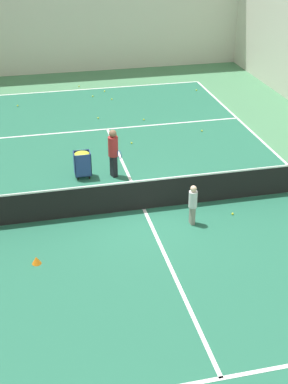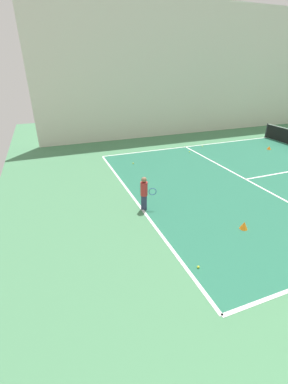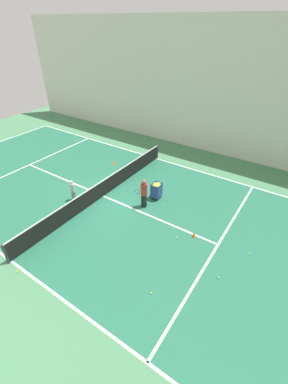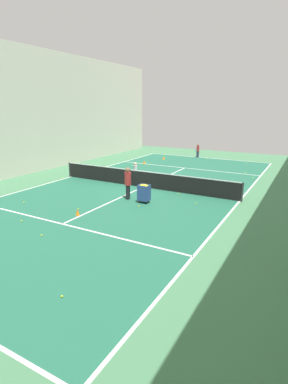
# 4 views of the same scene
# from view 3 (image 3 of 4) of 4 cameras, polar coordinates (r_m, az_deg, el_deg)

# --- Properties ---
(ground_plane) EXTENTS (35.39, 35.39, 0.00)m
(ground_plane) POSITION_cam_3_polar(r_m,az_deg,el_deg) (14.84, -8.99, -0.91)
(ground_plane) COLOR #477F56
(court_playing_area) EXTENTS (11.51, 24.77, 0.00)m
(court_playing_area) POSITION_cam_3_polar(r_m,az_deg,el_deg) (14.84, -9.00, -0.90)
(court_playing_area) COLOR #23664C
(court_playing_area) RESTS_ON ground
(line_sideline_left) EXTENTS (0.10, 24.77, 0.00)m
(line_sideline_left) POSITION_cam_3_polar(r_m,az_deg,el_deg) (18.79, 2.78, 7.43)
(line_sideline_left) COLOR white
(line_sideline_left) RESTS_ON ground
(line_sideline_right) EXTENTS (0.10, 24.77, 0.00)m
(line_sideline_right) POSITION_cam_3_polar(r_m,az_deg,el_deg) (12.39, -27.40, -13.50)
(line_sideline_right) COLOR white
(line_sideline_right) RESTS_ON ground
(line_service_near) EXTENTS (11.51, 0.10, 0.00)m
(line_service_near) POSITION_cam_3_polar(r_m,az_deg,el_deg) (19.61, -24.07, 5.56)
(line_service_near) COLOR white
(line_service_near) RESTS_ON ground
(line_service_far) EXTENTS (11.51, 0.10, 0.00)m
(line_service_far) POSITION_cam_3_polar(r_m,az_deg,el_deg) (12.19, 16.13, -11.17)
(line_service_far) COLOR white
(line_service_far) RESTS_ON ground
(line_centre_service) EXTENTS (0.10, 13.62, 0.00)m
(line_centre_service) POSITION_cam_3_polar(r_m,az_deg,el_deg) (14.84, -9.00, -0.89)
(line_centre_service) COLOR white
(line_centre_service) RESTS_ON ground
(hall_enclosure_left) EXTENTS (0.15, 31.69, 8.78)m
(hall_enclosure_left) POSITION_cam_3_polar(r_m,az_deg,el_deg) (20.20, 8.61, 22.20)
(hall_enclosure_left) COLOR silver
(hall_enclosure_left) RESTS_ON ground
(tennis_net) EXTENTS (11.81, 0.10, 1.02)m
(tennis_net) POSITION_cam_3_polar(r_m,az_deg,el_deg) (14.55, -9.18, 0.79)
(tennis_net) COLOR #2D2D33
(tennis_net) RESTS_ON ground
(coach_at_net) EXTENTS (0.43, 0.67, 1.70)m
(coach_at_net) POSITION_cam_3_polar(r_m,az_deg,el_deg) (13.31, -0.02, 0.14)
(coach_at_net) COLOR black
(coach_at_net) RESTS_ON ground
(child_midcourt) EXTENTS (0.27, 0.27, 1.25)m
(child_midcourt) POSITION_cam_3_polar(r_m,az_deg,el_deg) (14.50, -15.63, 0.63)
(child_midcourt) COLOR gray
(child_midcourt) RESTS_ON ground
(ball_cart) EXTENTS (0.56, 0.46, 0.96)m
(ball_cart) POSITION_cam_3_polar(r_m,az_deg,el_deg) (14.16, 2.82, 0.86)
(ball_cart) COLOR #2D478C
(ball_cart) RESTS_ON ground
(training_cone_0) EXTENTS (0.19, 0.19, 0.30)m
(training_cone_0) POSITION_cam_3_polar(r_m,az_deg,el_deg) (12.20, 11.07, -9.24)
(training_cone_0) COLOR orange
(training_cone_0) RESTS_ON ground
(training_cone_1) EXTENTS (0.25, 0.25, 0.21)m
(training_cone_1) POSITION_cam_3_polar(r_m,az_deg,el_deg) (18.13, -6.94, 6.54)
(training_cone_1) COLOR orange
(training_cone_1) RESTS_ON ground
(tennis_ball_2) EXTENTS (0.07, 0.07, 0.07)m
(tennis_ball_2) POSITION_cam_3_polar(r_m,az_deg,el_deg) (22.30, -15.00, 10.81)
(tennis_ball_2) COLOR yellow
(tennis_ball_2) RESTS_ON ground
(tennis_ball_4) EXTENTS (0.07, 0.07, 0.07)m
(tennis_ball_4) POSITION_cam_3_polar(r_m,az_deg,el_deg) (16.22, -1.93, 2.97)
(tennis_ball_4) COLOR yellow
(tennis_ball_4) RESTS_ON ground
(tennis_ball_6) EXTENTS (0.07, 0.07, 0.07)m
(tennis_ball_6) POSITION_cam_3_polar(r_m,az_deg,el_deg) (10.92, 16.21, -17.78)
(tennis_ball_6) COLOR yellow
(tennis_ball_6) RESTS_ON ground
(tennis_ball_8) EXTENTS (0.07, 0.07, 0.07)m
(tennis_ball_8) POSITION_cam_3_polar(r_m,az_deg,el_deg) (24.87, -22.53, 11.78)
(tennis_ball_8) COLOR yellow
(tennis_ball_8) RESTS_ON ground
(tennis_ball_9) EXTENTS (0.07, 0.07, 0.07)m
(tennis_ball_9) POSITION_cam_3_polar(r_m,az_deg,el_deg) (16.70, 3.98, 3.89)
(tennis_ball_9) COLOR yellow
(tennis_ball_9) RESTS_ON ground
(tennis_ball_10) EXTENTS (0.07, 0.07, 0.07)m
(tennis_ball_10) POSITION_cam_3_polar(r_m,az_deg,el_deg) (14.10, -18.66, -4.43)
(tennis_ball_10) COLOR yellow
(tennis_ball_10) RESTS_ON ground
(tennis_ball_12) EXTENTS (0.07, 0.07, 0.07)m
(tennis_ball_12) POSITION_cam_3_polar(r_m,az_deg,el_deg) (10.13, 1.62, -21.51)
(tennis_ball_12) COLOR yellow
(tennis_ball_12) RESTS_ON ground
(tennis_ball_13) EXTENTS (0.07, 0.07, 0.07)m
(tennis_ball_13) POSITION_cam_3_polar(r_m,az_deg,el_deg) (12.17, 22.23, -12.59)
(tennis_ball_13) COLOR yellow
(tennis_ball_13) RESTS_ON ground
(tennis_ball_15) EXTENTS (0.07, 0.07, 0.07)m
(tennis_ball_15) POSITION_cam_3_polar(r_m,az_deg,el_deg) (14.12, -11.01, -3.02)
(tennis_ball_15) COLOR yellow
(tennis_ball_15) RESTS_ON ground
(tennis_ball_17) EXTENTS (0.07, 0.07, 0.07)m
(tennis_ball_17) POSITION_cam_3_polar(r_m,az_deg,el_deg) (14.31, 5.37, -1.90)
(tennis_ball_17) COLOR yellow
(tennis_ball_17) RESTS_ON ground
(tennis_ball_20) EXTENTS (0.07, 0.07, 0.07)m
(tennis_ball_20) POSITION_cam_3_polar(r_m,az_deg,el_deg) (12.10, 7.23, -9.99)
(tennis_ball_20) COLOR yellow
(tennis_ball_20) RESTS_ON ground
(tennis_ball_21) EXTENTS (0.07, 0.07, 0.07)m
(tennis_ball_21) POSITION_cam_3_polar(r_m,az_deg,el_deg) (11.86, -26.41, -15.47)
(tennis_ball_21) COLOR yellow
(tennis_ball_21) RESTS_ON ground
(tennis_ball_22) EXTENTS (0.07, 0.07, 0.07)m
(tennis_ball_22) POSITION_cam_3_polar(r_m,az_deg,el_deg) (21.80, -10.92, 10.82)
(tennis_ball_22) COLOR yellow
(tennis_ball_22) RESTS_ON ground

